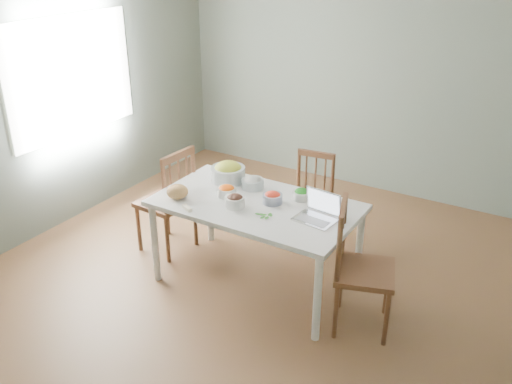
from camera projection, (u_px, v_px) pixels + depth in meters
The scene contains 19 objects.
floor at pixel (269, 289), 4.84m from camera, with size 5.00×5.00×0.00m, color brown.
wall_back at pixel (381, 77), 6.20m from camera, with size 5.00×0.00×2.70m, color slate.
wall_left at pixel (49, 98), 5.44m from camera, with size 0.00×5.00×2.70m, color slate.
window_left at pixel (72, 77), 5.60m from camera, with size 0.04×1.60×1.20m, color white.
dining_table at pixel (256, 244), 4.77m from camera, with size 1.68×0.94×0.79m, color white, non-canonical shape.
chair_far at pixel (309, 202), 5.36m from camera, with size 0.41×0.39×0.92m, color #562F1C, non-canonical shape.
chair_left at pixel (165, 199), 5.26m from camera, with size 0.46×0.44×1.04m, color #562F1C, non-canonical shape.
chair_right at pixel (365, 269), 4.18m from camera, with size 0.46×0.44×1.04m, color #562F1C, non-canonical shape.
bread_boule at pixel (177, 192), 4.66m from camera, with size 0.18×0.18×0.12m, color tan.
butter_stick at pixel (187, 208), 4.48m from camera, with size 0.11×0.03×0.03m, color #F9ECCC.
bowl_squash at pixel (228, 172), 4.97m from camera, with size 0.31×0.31×0.18m, color gold, non-canonical shape.
bowl_carrot at pixel (227, 191), 4.71m from camera, with size 0.17×0.17×0.09m, color #DE570E, non-canonical shape.
bowl_onion at pixel (253, 182), 4.85m from camera, with size 0.20×0.20×0.11m, color beige, non-canonical shape.
bowl_mushroom at pixel (235, 201), 4.52m from camera, with size 0.16×0.16×0.11m, color #321610, non-canonical shape.
bowl_redpep at pixel (272, 198), 4.58m from camera, with size 0.17×0.17×0.10m, color red, non-canonical shape.
bowl_broccoli at pixel (301, 194), 4.65m from camera, with size 0.15×0.15×0.09m, color #08470D, non-canonical shape.
flatbread at pixel (310, 194), 4.73m from camera, with size 0.19×0.19×0.02m, color #D4BB7E.
basil_bunch at pixel (263, 214), 4.39m from camera, with size 0.17×0.17×0.02m, color #0D4E0E, non-canonical shape.
laptop at pixel (315, 208), 4.27m from camera, with size 0.31×0.25×0.22m, color silver, non-canonical shape.
Camera 1 is at (1.99, -3.50, 2.83)m, focal length 38.92 mm.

